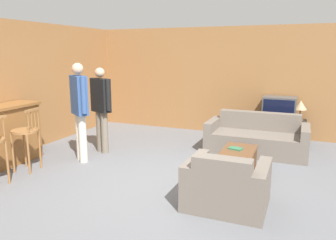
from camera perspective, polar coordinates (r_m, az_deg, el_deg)
name	(u,v)px	position (r m, az deg, el deg)	size (l,w,h in m)	color
ground_plane	(157,185)	(5.09, -1.94, -11.33)	(24.00, 24.00, 0.00)	slate
wall_back	(219,81)	(8.27, 8.81, 6.79)	(9.40, 0.08, 2.60)	#9E6B3D
wall_left	(48,84)	(7.69, -20.22, 5.84)	(0.08, 8.74, 2.60)	#9E6B3D
bar_chair_mid	(26,136)	(6.01, -23.51, -2.52)	(0.49, 0.49, 1.08)	#996638
couch_far	(257,139)	(6.84, 15.17, -3.19)	(1.95, 0.92, 0.78)	#70665B
armchair_near	(226,186)	(4.41, 10.12, -11.29)	(1.04, 0.87, 0.76)	#70665B
coffee_table	(238,154)	(5.56, 12.08, -5.86)	(0.53, 0.94, 0.40)	brown
tv_unit	(278,130)	(7.89, 18.55, -1.63)	(1.19, 0.47, 0.51)	black
tv	(279,108)	(7.79, 18.79, 1.99)	(0.72, 0.47, 0.51)	#4C4C4C
book_on_table	(236,148)	(5.60, 11.71, -4.88)	(0.24, 0.20, 0.03)	#33704C
table_lamp	(301,106)	(7.77, 22.09, 2.32)	(0.27, 0.27, 0.45)	brown
person_by_window	(101,105)	(6.62, -11.58, 2.51)	(0.55, 0.33, 1.70)	#756B5B
person_by_counter	(80,107)	(6.14, -15.14, 2.24)	(0.51, 0.42, 1.81)	silver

